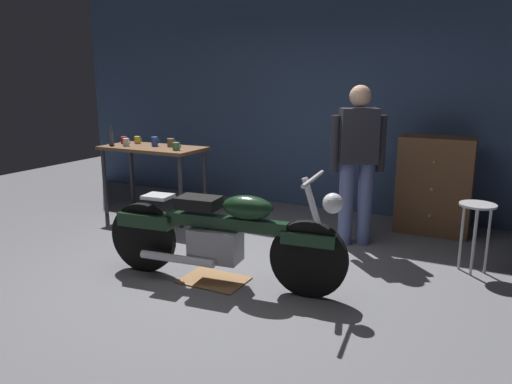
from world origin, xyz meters
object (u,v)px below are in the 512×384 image
(motorcycle, at_px, (222,233))
(mug_blue_enamel, at_px, (155,141))
(mug_white_ceramic, at_px, (126,142))
(mug_red_diner, at_px, (124,140))
(shop_stool, at_px, (477,219))
(mug_green_speckled, at_px, (176,146))
(mug_brown_stoneware, at_px, (171,142))
(wooden_dresser, at_px, (435,185))
(bottle, at_px, (111,137))
(person_standing, at_px, (357,159))
(mug_yellow_tall, at_px, (138,140))

(motorcycle, height_order, mug_blue_enamel, mug_blue_enamel)
(mug_white_ceramic, xyz_separation_m, mug_red_diner, (-0.19, 0.17, -0.00))
(motorcycle, distance_m, mug_red_diner, 2.87)
(mug_white_ceramic, bearing_deg, shop_stool, -1.06)
(mug_white_ceramic, xyz_separation_m, mug_green_speckled, (0.79, -0.02, -0.00))
(mug_red_diner, bearing_deg, mug_brown_stoneware, 2.45)
(motorcycle, distance_m, mug_white_ceramic, 2.63)
(mug_white_ceramic, relative_size, mug_brown_stoneware, 0.90)
(motorcycle, xyz_separation_m, mug_green_speckled, (-1.41, 1.33, 0.50))
(wooden_dresser, distance_m, bottle, 3.99)
(wooden_dresser, bearing_deg, mug_blue_enamel, -165.45)
(motorcycle, distance_m, mug_blue_enamel, 2.45)
(person_standing, bearing_deg, mug_white_ceramic, -25.69)
(motorcycle, relative_size, mug_green_speckled, 18.78)
(person_standing, bearing_deg, mug_brown_stoneware, -29.82)
(mug_white_ceramic, relative_size, mug_yellow_tall, 1.01)
(mug_blue_enamel, xyz_separation_m, mug_yellow_tall, (-0.37, 0.10, -0.01))
(mug_green_speckled, bearing_deg, mug_brown_stoneware, 137.34)
(motorcycle, xyz_separation_m, mug_blue_enamel, (-1.87, 1.50, 0.51))
(person_standing, relative_size, shop_stool, 2.61)
(bottle, bearing_deg, mug_brown_stoneware, 16.98)
(mug_white_ceramic, xyz_separation_m, bottle, (-0.22, -0.03, 0.05))
(mug_brown_stoneware, height_order, mug_green_speckled, mug_brown_stoneware)
(wooden_dresser, relative_size, bottle, 4.56)
(motorcycle, relative_size, bottle, 9.07)
(motorcycle, height_order, shop_stool, motorcycle)
(mug_brown_stoneware, bearing_deg, bottle, -163.02)
(motorcycle, height_order, bottle, bottle)
(mug_yellow_tall, bearing_deg, wooden_dresser, 11.58)
(shop_stool, bearing_deg, mug_brown_stoneware, 175.50)
(mug_blue_enamel, bearing_deg, person_standing, 0.50)
(mug_blue_enamel, xyz_separation_m, mug_red_diner, (-0.52, 0.02, -0.01))
(shop_stool, bearing_deg, mug_yellow_tall, 175.42)
(shop_stool, distance_m, wooden_dresser, 1.19)
(person_standing, height_order, mug_yellow_tall, person_standing)
(mug_yellow_tall, relative_size, bottle, 0.46)
(mug_yellow_tall, bearing_deg, person_standing, -1.57)
(mug_blue_enamel, distance_m, bottle, 0.58)
(mug_yellow_tall, distance_m, bottle, 0.34)
(mug_green_speckled, relative_size, mug_yellow_tall, 1.06)
(mug_red_diner, bearing_deg, shop_stool, -3.32)
(mug_brown_stoneware, height_order, mug_blue_enamel, mug_blue_enamel)
(person_standing, relative_size, mug_white_ceramic, 15.07)
(mug_blue_enamel, distance_m, mug_yellow_tall, 0.38)
(mug_white_ceramic, bearing_deg, mug_red_diner, 137.73)
(mug_brown_stoneware, height_order, mug_red_diner, mug_brown_stoneware)
(motorcycle, relative_size, mug_brown_stoneware, 17.69)
(wooden_dresser, bearing_deg, person_standing, -129.46)
(person_standing, xyz_separation_m, bottle, (-3.14, -0.20, 0.07))
(person_standing, xyz_separation_m, mug_white_ceramic, (-2.93, -0.17, 0.02))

